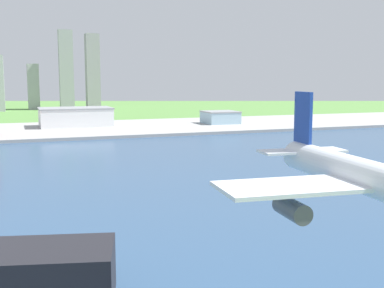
% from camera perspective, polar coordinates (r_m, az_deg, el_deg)
% --- Properties ---
extents(ground_plane, '(2400.00, 2400.00, 0.00)m').
position_cam_1_polar(ground_plane, '(257.27, -5.18, -2.55)').
color(ground_plane, '#55873F').
extents(water_bay, '(840.00, 360.00, 0.15)m').
position_cam_1_polar(water_bay, '(201.04, -0.71, -5.37)').
color(water_bay, '#2D4C70').
rests_on(water_bay, ground).
extents(industrial_pier, '(840.00, 140.00, 2.50)m').
position_cam_1_polar(industrial_pier, '(441.76, -11.61, 1.74)').
color(industrial_pier, '#9B9B99').
rests_on(industrial_pier, ground).
extents(airplane_landing, '(38.46, 46.43, 14.42)m').
position_cam_1_polar(airplane_landing, '(62.84, 20.84, -4.17)').
color(airplane_landing, silver).
extents(warehouse_main, '(63.79, 39.48, 16.88)m').
position_cam_1_polar(warehouse_main, '(455.58, -13.39, 3.09)').
color(warehouse_main, white).
rests_on(warehouse_main, industrial_pier).
extents(warehouse_annex, '(31.29, 30.63, 11.85)m').
position_cam_1_polar(warehouse_annex, '(472.93, 3.31, 3.14)').
color(warehouse_annex, '#99BCD1').
rests_on(warehouse_annex, industrial_pier).
extents(distant_skyline, '(238.66, 56.56, 115.17)m').
position_cam_1_polar(distant_skyline, '(750.81, -19.62, 7.27)').
color(distant_skyline, '#B2B0B3').
rests_on(distant_skyline, ground).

